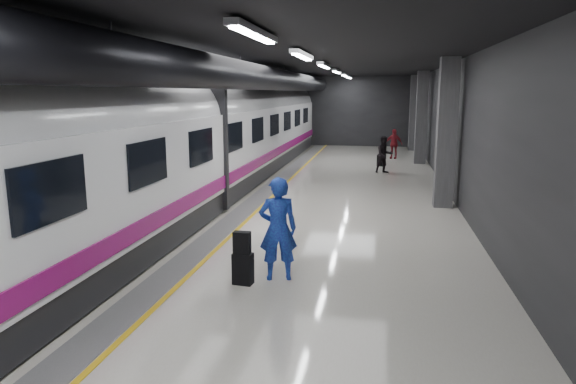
{
  "coord_description": "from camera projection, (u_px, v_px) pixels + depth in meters",
  "views": [
    {
      "loc": [
        2.6,
        -14.14,
        3.47
      ],
      "look_at": [
        0.49,
        -2.44,
        1.16
      ],
      "focal_mm": 32.0,
      "sensor_mm": 36.0,
      "label": 1
    }
  ],
  "objects": [
    {
      "name": "traveler_far_a",
      "position": [
        384.0,
        155.0,
        22.35
      ],
      "size": [
        0.96,
        0.87,
        1.61
      ],
      "primitive_type": "imported",
      "rotation": [
        0.0,
        0.0,
        0.42
      ],
      "color": "black",
      "rests_on": "ground"
    },
    {
      "name": "suitcase_main",
      "position": [
        243.0,
        269.0,
        9.41
      ],
      "size": [
        0.38,
        0.27,
        0.59
      ],
      "primitive_type": "cube",
      "rotation": [
        0.0,
        0.0,
        -0.12
      ],
      "color": "black",
      "rests_on": "ground"
    },
    {
      "name": "suitcase_far",
      "position": [
        381.0,
        161.0,
        24.52
      ],
      "size": [
        0.37,
        0.24,
        0.53
      ],
      "primitive_type": "cube",
      "rotation": [
        0.0,
        0.0,
        -0.03
      ],
      "color": "black",
      "rests_on": "ground"
    },
    {
      "name": "train",
      "position": [
        177.0,
        141.0,
        14.95
      ],
      "size": [
        3.05,
        38.0,
        4.05
      ],
      "color": "black",
      "rests_on": "ground"
    },
    {
      "name": "shoulder_bag",
      "position": [
        242.0,
        243.0,
        9.29
      ],
      "size": [
        0.31,
        0.17,
        0.41
      ],
      "primitive_type": "cube",
      "rotation": [
        0.0,
        0.0,
        -0.02
      ],
      "color": "black",
      "rests_on": "suitcase_main"
    },
    {
      "name": "platform_hall",
      "position": [
        283.0,
        90.0,
        15.08
      ],
      "size": [
        10.02,
        40.02,
        4.51
      ],
      "color": "black",
      "rests_on": "ground"
    },
    {
      "name": "traveler_far_b",
      "position": [
        394.0,
        144.0,
        27.26
      ],
      "size": [
        0.99,
        0.62,
        1.57
      ],
      "primitive_type": "imported",
      "rotation": [
        0.0,
        0.0,
        -0.27
      ],
      "color": "maroon",
      "rests_on": "ground"
    },
    {
      "name": "traveler_main",
      "position": [
        278.0,
        229.0,
        9.53
      ],
      "size": [
        0.81,
        0.64,
        1.96
      ],
      "primitive_type": "imported",
      "rotation": [
        0.0,
        0.0,
        3.41
      ],
      "color": "blue",
      "rests_on": "ground"
    },
    {
      "name": "ground",
      "position": [
        286.0,
        215.0,
        14.78
      ],
      "size": [
        40.0,
        40.0,
        0.0
      ],
      "primitive_type": "plane",
      "color": "silver",
      "rests_on": "ground"
    }
  ]
}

